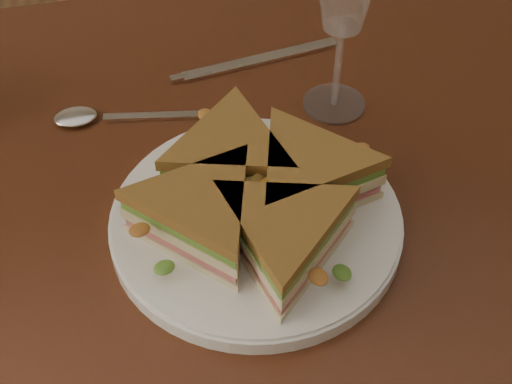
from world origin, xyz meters
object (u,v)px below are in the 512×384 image
plate (256,222)px  knife (250,62)px  spoon (97,117)px  sandwich_wedges (256,196)px  table (200,260)px

plate → knife: size_ratio=1.30×
spoon → knife: 0.20m
sandwich_wedges → table: bearing=136.0°
plate → sandwich_wedges: size_ratio=0.98×
table → knife: bearing=62.9°
table → plate: size_ratio=4.30×
spoon → table: bearing=-48.9°
table → plate: 0.13m
plate → sandwich_wedges: bearing=-26.6°
knife → spoon: bearing=-170.0°
sandwich_wedges → spoon: 0.24m
plate → sandwich_wedges: sandwich_wedges is taller
plate → spoon: size_ratio=1.53×
spoon → knife: (0.19, 0.06, -0.00)m
table → spoon: spoon is taller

